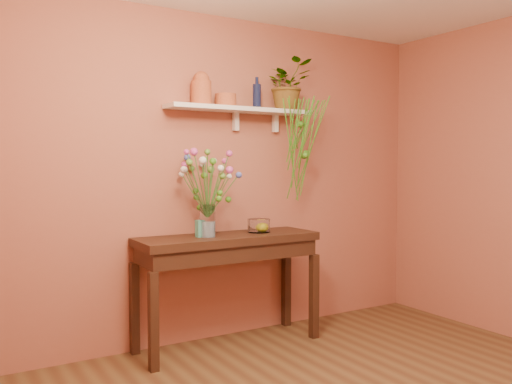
% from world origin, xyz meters
% --- Properties ---
extents(room, '(4.04, 4.04, 2.70)m').
position_xyz_m(room, '(0.00, 0.00, 1.35)').
color(room, brown).
rests_on(room, ground).
extents(sideboard, '(1.48, 0.48, 0.90)m').
position_xyz_m(sideboard, '(-0.15, 1.74, 0.77)').
color(sideboard, '#331C13').
rests_on(sideboard, ground).
extents(wall_shelf, '(1.30, 0.24, 0.19)m').
position_xyz_m(wall_shelf, '(0.06, 1.87, 1.92)').
color(wall_shelf, white).
rests_on(wall_shelf, room).
extents(terracotta_jug, '(0.18, 0.18, 0.27)m').
position_xyz_m(terracotta_jug, '(-0.31, 1.89, 2.07)').
color(terracotta_jug, '#C15936').
rests_on(terracotta_jug, wall_shelf).
extents(terracotta_pot, '(0.23, 0.23, 0.11)m').
position_xyz_m(terracotta_pot, '(-0.08, 1.89, 1.99)').
color(terracotta_pot, '#C15936').
rests_on(terracotta_pot, wall_shelf).
extents(blue_bottle, '(0.09, 0.09, 0.26)m').
position_xyz_m(blue_bottle, '(0.18, 1.84, 2.04)').
color(blue_bottle, '#101839').
rests_on(blue_bottle, wall_shelf).
extents(spider_plant, '(0.42, 0.37, 0.44)m').
position_xyz_m(spider_plant, '(0.52, 1.87, 2.16)').
color(spider_plant, '#3C801B').
rests_on(spider_plant, wall_shelf).
extents(plant_fronds, '(0.44, 0.47, 0.88)m').
position_xyz_m(plant_fronds, '(0.57, 1.71, 1.66)').
color(plant_fronds, '#3C801B').
rests_on(plant_fronds, wall_shelf).
extents(glass_vase, '(0.12, 0.12, 0.26)m').
position_xyz_m(glass_vase, '(-0.33, 1.73, 1.01)').
color(glass_vase, white).
rests_on(glass_vase, sideboard).
extents(bouquet, '(0.48, 0.46, 0.54)m').
position_xyz_m(bouquet, '(-0.33, 1.74, 1.40)').
color(bouquet, '#386B28').
rests_on(bouquet, glass_vase).
extents(glass_bowl, '(0.18, 0.18, 0.11)m').
position_xyz_m(glass_bowl, '(0.15, 1.76, 0.95)').
color(glass_bowl, white).
rests_on(glass_bowl, sideboard).
extents(lemon, '(0.08, 0.08, 0.08)m').
position_xyz_m(lemon, '(0.17, 1.74, 0.94)').
color(lemon, '#F9F423').
rests_on(lemon, glass_bowl).
extents(carton, '(0.07, 0.06, 0.13)m').
position_xyz_m(carton, '(-0.39, 1.74, 0.97)').
color(carton, teal).
rests_on(carton, sideboard).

